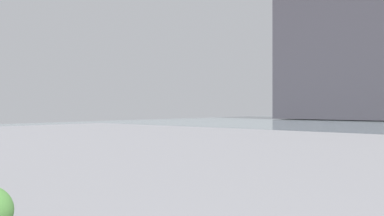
% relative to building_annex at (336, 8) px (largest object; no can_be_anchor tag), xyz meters
% --- Properties ---
extents(building_annex, '(17.42, 11.46, 39.14)m').
position_rel_building_annex_xyz_m(building_annex, '(0.00, 0.00, 0.00)').
color(building_annex, '#5B5660').
rests_on(building_annex, ground).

